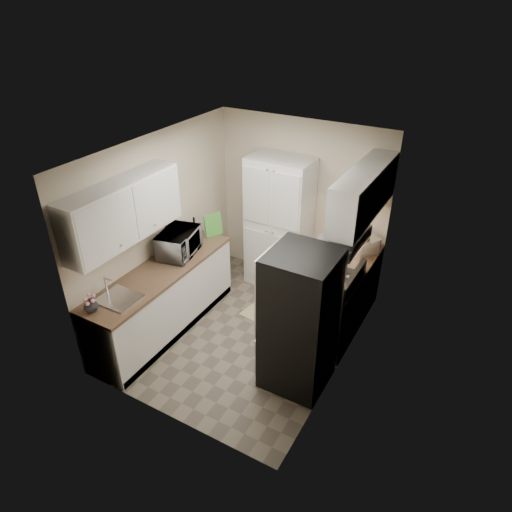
{
  "coord_description": "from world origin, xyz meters",
  "views": [
    {
      "loc": [
        2.46,
        -4.06,
        4.0
      ],
      "look_at": [
        0.07,
        0.15,
        1.13
      ],
      "focal_mm": 32.0,
      "sensor_mm": 36.0,
      "label": 1
    }
  ],
  "objects_px": {
    "electric_range": "(327,310)",
    "microwave": "(179,243)",
    "pantry_cabinet": "(279,224)",
    "refrigerator": "(300,321)",
    "wine_bottle": "(195,231)",
    "toaster_oven": "(362,246)"
  },
  "relations": [
    {
      "from": "electric_range",
      "to": "microwave",
      "type": "height_order",
      "value": "microwave"
    },
    {
      "from": "pantry_cabinet",
      "to": "electric_range",
      "type": "bearing_deg",
      "value": -38.22
    },
    {
      "from": "electric_range",
      "to": "microwave",
      "type": "relative_size",
      "value": 1.85
    },
    {
      "from": "refrigerator",
      "to": "wine_bottle",
      "type": "distance_m",
      "value": 2.16
    },
    {
      "from": "electric_range",
      "to": "refrigerator",
      "type": "height_order",
      "value": "refrigerator"
    },
    {
      "from": "refrigerator",
      "to": "pantry_cabinet",
      "type": "bearing_deg",
      "value": 123.46
    },
    {
      "from": "pantry_cabinet",
      "to": "toaster_oven",
      "type": "bearing_deg",
      "value": -4.49
    },
    {
      "from": "microwave",
      "to": "toaster_oven",
      "type": "height_order",
      "value": "microwave"
    },
    {
      "from": "electric_range",
      "to": "wine_bottle",
      "type": "relative_size",
      "value": 3.37
    },
    {
      "from": "electric_range",
      "to": "microwave",
      "type": "xyz_separation_m",
      "value": [
        -1.99,
        -0.38,
        0.61
      ]
    },
    {
      "from": "wine_bottle",
      "to": "refrigerator",
      "type": "bearing_deg",
      "value": -22.15
    },
    {
      "from": "electric_range",
      "to": "microwave",
      "type": "distance_m",
      "value": 2.12
    },
    {
      "from": "microwave",
      "to": "pantry_cabinet",
      "type": "bearing_deg",
      "value": -44.66
    },
    {
      "from": "refrigerator",
      "to": "microwave",
      "type": "relative_size",
      "value": 2.79
    },
    {
      "from": "pantry_cabinet",
      "to": "wine_bottle",
      "type": "xyz_separation_m",
      "value": [
        -0.85,
        -0.92,
        0.09
      ]
    },
    {
      "from": "electric_range",
      "to": "refrigerator",
      "type": "xyz_separation_m",
      "value": [
        -0.03,
        -0.8,
        0.37
      ]
    },
    {
      "from": "pantry_cabinet",
      "to": "microwave",
      "type": "distance_m",
      "value": 1.54
    },
    {
      "from": "microwave",
      "to": "toaster_oven",
      "type": "relative_size",
      "value": 1.59
    },
    {
      "from": "microwave",
      "to": "toaster_oven",
      "type": "distance_m",
      "value": 2.43
    },
    {
      "from": "electric_range",
      "to": "refrigerator",
      "type": "relative_size",
      "value": 0.66
    },
    {
      "from": "wine_bottle",
      "to": "toaster_oven",
      "type": "xyz_separation_m",
      "value": [
        2.13,
        0.82,
        -0.06
      ]
    },
    {
      "from": "pantry_cabinet",
      "to": "electric_range",
      "type": "xyz_separation_m",
      "value": [
        1.17,
        -0.93,
        -0.52
      ]
    }
  ]
}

